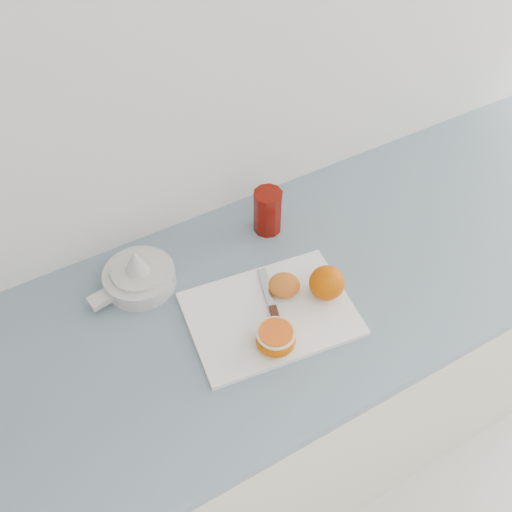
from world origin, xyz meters
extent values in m
cube|color=white|center=(0.00, 2.00, 1.35)|extent=(4.00, 0.04, 2.70)
cube|color=white|center=(-0.14, 1.70, 0.43)|extent=(2.27, 0.60, 0.86)
cube|color=slate|center=(-0.14, 1.70, 0.88)|extent=(2.33, 0.64, 0.03)
cube|color=white|center=(-0.12, 1.65, 0.90)|extent=(0.38, 0.29, 0.01)
sphere|color=#CE4500|center=(0.01, 1.63, 0.94)|extent=(0.08, 0.08, 0.08)
ellipsoid|color=#CE4500|center=(-0.16, 1.57, 0.92)|extent=(0.08, 0.08, 0.04)
cylinder|color=#F9E3AB|center=(-0.16, 1.57, 0.95)|extent=(0.08, 0.08, 0.00)
cylinder|color=#F85114|center=(-0.16, 1.57, 0.95)|extent=(0.07, 0.07, 0.00)
ellipsoid|color=#C6601A|center=(-0.07, 1.69, 0.92)|extent=(0.07, 0.07, 0.03)
cylinder|color=#C76021|center=(-0.07, 1.69, 0.93)|extent=(0.05, 0.05, 0.00)
cube|color=#451F10|center=(-0.13, 1.62, 0.91)|extent=(0.04, 0.08, 0.01)
cube|color=#B7B7BC|center=(-0.10, 1.71, 0.91)|extent=(0.05, 0.11, 0.00)
cylinder|color=#B7B7BC|center=(-0.13, 1.62, 0.91)|extent=(0.00, 0.00, 0.01)
cylinder|color=silver|center=(-0.33, 1.87, 0.91)|extent=(0.16, 0.16, 0.04)
cylinder|color=silver|center=(-0.33, 1.87, 0.93)|extent=(0.12, 0.12, 0.01)
cone|color=silver|center=(-0.33, 1.87, 0.97)|extent=(0.05, 0.05, 0.06)
cube|color=silver|center=(-0.42, 1.85, 0.91)|extent=(0.06, 0.04, 0.02)
ellipsoid|color=#D05E00|center=(-0.31, 1.86, 0.94)|extent=(0.01, 0.01, 0.00)
ellipsoid|color=#D05E00|center=(-0.35, 1.88, 0.94)|extent=(0.01, 0.01, 0.00)
ellipsoid|color=#D05E00|center=(-0.33, 1.85, 0.94)|extent=(0.01, 0.01, 0.00)
ellipsoid|color=#D05E00|center=(-0.31, 1.88, 0.94)|extent=(0.01, 0.01, 0.00)
cylinder|color=#6E0B03|center=(0.00, 1.88, 0.95)|extent=(0.07, 0.07, 0.11)
cylinder|color=orange|center=(0.00, 1.88, 0.90)|extent=(0.06, 0.06, 0.02)
cylinder|color=#6E0B03|center=(0.00, 1.88, 1.00)|extent=(0.07, 0.07, 0.00)
camera|label=1|loc=(-0.50, 1.05, 1.88)|focal=40.00mm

